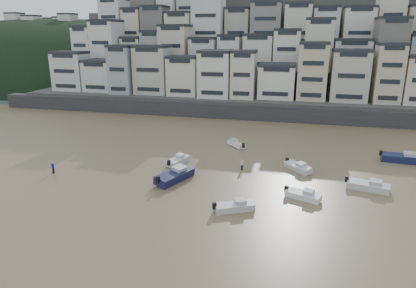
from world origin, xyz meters
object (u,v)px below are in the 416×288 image
(boat_d, at_px, (368,185))
(boat_e, at_px, (298,166))
(boat_h, at_px, (236,143))
(boat_b, at_px, (303,194))
(person_blue, at_px, (53,168))
(boat_a, at_px, (234,205))
(person_pink, at_px, (242,165))
(boat_f, at_px, (178,160))
(boat_c, at_px, (175,174))
(boat_g, at_px, (403,157))

(boat_d, xyz_separation_m, boat_e, (-9.02, 5.05, -0.08))
(boat_h, xyz_separation_m, boat_d, (19.90, -14.85, 0.16))
(boat_d, bearing_deg, boat_b, -135.20)
(boat_h, xyz_separation_m, person_blue, (-23.70, -19.37, 0.25))
(boat_a, relative_size, boat_h, 1.11)
(boat_a, height_order, person_pink, person_pink)
(boat_b, height_order, boat_a, boat_a)
(boat_f, bearing_deg, boat_e, -69.82)
(boat_a, height_order, boat_h, boat_a)
(boat_d, bearing_deg, boat_c, -158.68)
(boat_b, relative_size, boat_d, 0.83)
(boat_a, relative_size, person_blue, 2.89)
(boat_h, height_order, person_blue, person_blue)
(boat_a, xyz_separation_m, boat_c, (-9.57, 6.91, 0.28))
(boat_e, height_order, person_blue, person_blue)
(boat_g, bearing_deg, boat_a, -129.74)
(boat_c, height_order, person_blue, boat_c)
(boat_h, bearing_deg, boat_c, 118.95)
(boat_g, xyz_separation_m, boat_d, (-7.04, -12.96, -0.16))
(boat_g, xyz_separation_m, person_pink, (-24.13, -9.57, -0.06))
(boat_g, distance_m, boat_e, 17.90)
(boat_g, xyz_separation_m, boat_c, (-32.49, -15.96, 0.03))
(boat_d, relative_size, person_pink, 3.27)
(boat_b, xyz_separation_m, boat_c, (-17.24, 1.78, 0.32))
(boat_b, relative_size, boat_g, 0.69)
(boat_a, bearing_deg, boat_b, 6.73)
(person_blue, bearing_deg, boat_d, 5.92)
(boat_b, distance_m, boat_f, 20.83)
(boat_g, bearing_deg, boat_f, -159.54)
(boat_b, height_order, boat_g, boat_g)
(boat_f, bearing_deg, boat_h, -17.41)
(boat_a, distance_m, boat_h, 25.08)
(boat_g, xyz_separation_m, boat_a, (-22.92, -22.87, -0.24))
(boat_a, height_order, boat_c, boat_c)
(boat_b, distance_m, boat_g, 23.40)
(boat_b, height_order, person_pink, person_pink)
(person_blue, bearing_deg, boat_g, 19.05)
(boat_b, height_order, boat_h, boat_b)
(boat_f, relative_size, boat_e, 0.99)
(boat_c, height_order, boat_f, boat_c)
(boat_a, height_order, boat_e, boat_e)
(boat_d, bearing_deg, person_pink, -176.63)
(boat_g, height_order, person_blue, boat_g)
(boat_f, bearing_deg, boat_d, -81.80)
(boat_c, xyz_separation_m, boat_e, (16.44, 8.05, -0.27))
(boat_g, bearing_deg, boat_d, -113.17)
(boat_d, xyz_separation_m, boat_f, (-27.24, 3.69, -0.09))
(boat_f, bearing_deg, boat_b, -98.08)
(boat_g, distance_m, boat_c, 36.20)
(boat_g, height_order, boat_a, boat_g)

